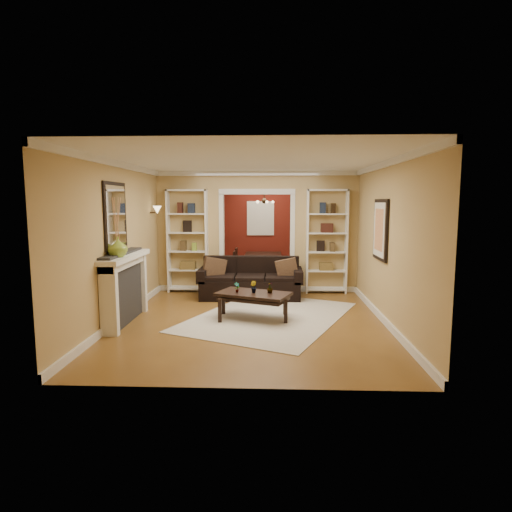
{
  "coord_description": "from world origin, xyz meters",
  "views": [
    {
      "loc": [
        0.36,
        -8.45,
        2.03
      ],
      "look_at": [
        0.06,
        -0.8,
        1.06
      ],
      "focal_mm": 30.0,
      "sensor_mm": 36.0,
      "label": 1
    }
  ],
  "objects_px": {
    "sofa": "(251,278)",
    "coffee_table": "(253,306)",
    "dining_table": "(264,267)",
    "fireplace": "(127,289)",
    "bookshelf_left": "(188,241)",
    "bookshelf_right": "(327,242)"
  },
  "relations": [
    {
      "from": "bookshelf_left",
      "to": "fireplace",
      "type": "distance_m",
      "value": 2.65
    },
    {
      "from": "sofa",
      "to": "dining_table",
      "type": "distance_m",
      "value": 2.32
    },
    {
      "from": "bookshelf_left",
      "to": "bookshelf_right",
      "type": "distance_m",
      "value": 3.1
    },
    {
      "from": "dining_table",
      "to": "sofa",
      "type": "bearing_deg",
      "value": 174.0
    },
    {
      "from": "sofa",
      "to": "coffee_table",
      "type": "relative_size",
      "value": 1.77
    },
    {
      "from": "coffee_table",
      "to": "dining_table",
      "type": "xyz_separation_m",
      "value": [
        0.11,
        3.95,
        0.08
      ]
    },
    {
      "from": "coffee_table",
      "to": "bookshelf_right",
      "type": "height_order",
      "value": "bookshelf_right"
    },
    {
      "from": "bookshelf_right",
      "to": "fireplace",
      "type": "bearing_deg",
      "value": -145.2
    },
    {
      "from": "dining_table",
      "to": "fireplace",
      "type": "bearing_deg",
      "value": 152.41
    },
    {
      "from": "bookshelf_left",
      "to": "fireplace",
      "type": "xyz_separation_m",
      "value": [
        -0.54,
        -2.53,
        -0.57
      ]
    },
    {
      "from": "coffee_table",
      "to": "fireplace",
      "type": "bearing_deg",
      "value": -150.61
    },
    {
      "from": "bookshelf_left",
      "to": "fireplace",
      "type": "height_order",
      "value": "bookshelf_left"
    },
    {
      "from": "coffee_table",
      "to": "fireplace",
      "type": "xyz_separation_m",
      "value": [
        -2.12,
        -0.3,
        0.35
      ]
    },
    {
      "from": "sofa",
      "to": "coffee_table",
      "type": "bearing_deg",
      "value": -85.25
    },
    {
      "from": "coffee_table",
      "to": "dining_table",
      "type": "bearing_deg",
      "value": 109.73
    },
    {
      "from": "dining_table",
      "to": "coffee_table",
      "type": "bearing_deg",
      "value": 178.47
    },
    {
      "from": "coffee_table",
      "to": "bookshelf_left",
      "type": "height_order",
      "value": "bookshelf_left"
    },
    {
      "from": "coffee_table",
      "to": "bookshelf_right",
      "type": "bearing_deg",
      "value": 76.91
    },
    {
      "from": "sofa",
      "to": "fireplace",
      "type": "distance_m",
      "value": 2.78
    },
    {
      "from": "fireplace",
      "to": "dining_table",
      "type": "relative_size",
      "value": 0.97
    },
    {
      "from": "sofa",
      "to": "fireplace",
      "type": "xyz_separation_m",
      "value": [
        -1.98,
        -1.95,
        0.16
      ]
    },
    {
      "from": "sofa",
      "to": "coffee_table",
      "type": "distance_m",
      "value": 1.66
    }
  ]
}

